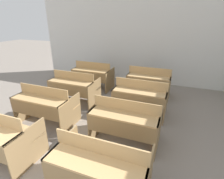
# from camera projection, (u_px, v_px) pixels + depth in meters

# --- Properties ---
(wall_back) EXTENTS (7.29, 0.06, 3.05)m
(wall_back) POSITION_uv_depth(u_px,v_px,m) (133.00, 39.00, 6.22)
(wall_back) COLOR silver
(wall_back) RESTS_ON ground_plane
(bench_front_right) EXTENTS (1.24, 0.78, 0.89)m
(bench_front_right) POSITION_uv_depth(u_px,v_px,m) (100.00, 167.00, 2.25)
(bench_front_right) COLOR #93754B
(bench_front_right) RESTS_ON ground_plane
(bench_second_left) EXTENTS (1.24, 0.78, 0.89)m
(bench_second_left) POSITION_uv_depth(u_px,v_px,m) (46.00, 105.00, 3.86)
(bench_second_left) COLOR #93744A
(bench_second_left) RESTS_ON ground_plane
(bench_second_right) EXTENTS (1.24, 0.78, 0.89)m
(bench_second_right) POSITION_uv_depth(u_px,v_px,m) (126.00, 121.00, 3.25)
(bench_second_right) COLOR #93754B
(bench_second_right) RESTS_ON ground_plane
(bench_third_left) EXTENTS (1.24, 0.78, 0.89)m
(bench_third_left) POSITION_uv_depth(u_px,v_px,m) (74.00, 87.00, 4.85)
(bench_third_left) COLOR #93754A
(bench_third_left) RESTS_ON ground_plane
(bench_third_right) EXTENTS (1.24, 0.78, 0.89)m
(bench_third_right) POSITION_uv_depth(u_px,v_px,m) (140.00, 97.00, 4.23)
(bench_third_right) COLOR #97784E
(bench_third_right) RESTS_ON ground_plane
(bench_back_left) EXTENTS (1.24, 0.78, 0.89)m
(bench_back_left) POSITION_uv_depth(u_px,v_px,m) (93.00, 75.00, 5.86)
(bench_back_left) COLOR olive
(bench_back_left) RESTS_ON ground_plane
(bench_back_right) EXTENTS (1.24, 0.78, 0.89)m
(bench_back_right) POSITION_uv_depth(u_px,v_px,m) (149.00, 81.00, 5.25)
(bench_back_right) COLOR #95764C
(bench_back_right) RESTS_ON ground_plane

